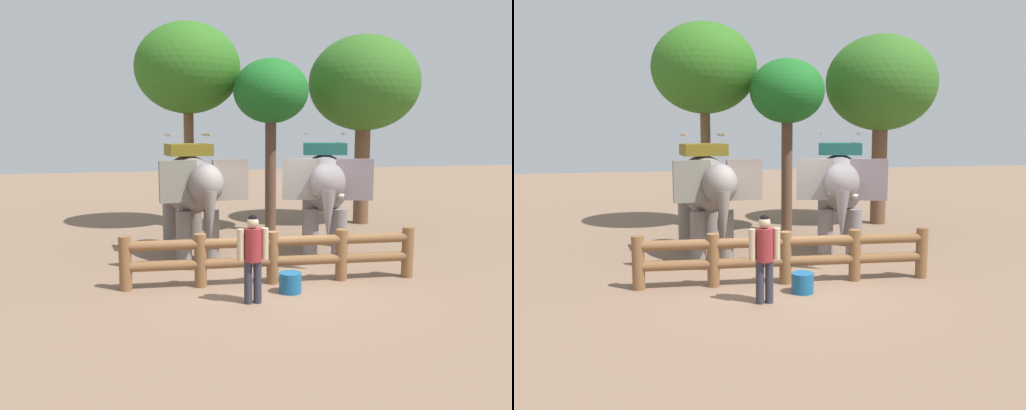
% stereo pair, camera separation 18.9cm
% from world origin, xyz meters
% --- Properties ---
extents(ground_plane, '(60.00, 60.00, 0.00)m').
position_xyz_m(ground_plane, '(0.00, 0.00, 0.00)').
color(ground_plane, '#81644E').
extents(log_fence, '(5.94, 0.71, 1.05)m').
position_xyz_m(log_fence, '(0.00, 0.10, 0.60)').
color(log_fence, brown).
rests_on(log_fence, ground).
extents(elephant_near_left, '(1.97, 3.49, 2.96)m').
position_xyz_m(elephant_near_left, '(-1.24, 2.84, 1.67)').
color(elephant_near_left, slate).
rests_on(elephant_near_left, ground).
extents(elephant_center, '(2.43, 3.56, 2.98)m').
position_xyz_m(elephant_center, '(1.93, 2.29, 1.68)').
color(elephant_center, gray).
rests_on(elephant_center, ground).
extents(tourist_woman_in_black, '(0.56, 0.31, 1.59)m').
position_xyz_m(tourist_woman_in_black, '(-0.68, -1.02, 0.92)').
color(tourist_woman_in_black, '#2D2D39').
rests_on(tourist_woman_in_black, ground).
extents(tree_far_left, '(3.20, 3.20, 6.24)m').
position_xyz_m(tree_far_left, '(-0.79, 6.75, 4.84)').
color(tree_far_left, brown).
rests_on(tree_far_left, ground).
extents(tree_back_center, '(2.19, 2.19, 5.09)m').
position_xyz_m(tree_back_center, '(1.46, 5.45, 4.06)').
color(tree_back_center, brown).
rests_on(tree_back_center, ground).
extents(tree_far_right, '(3.51, 3.51, 5.99)m').
position_xyz_m(tree_far_right, '(4.73, 6.15, 4.44)').
color(tree_far_right, brown).
rests_on(tree_far_right, ground).
extents(feed_bucket, '(0.42, 0.42, 0.38)m').
position_xyz_m(feed_bucket, '(0.15, -0.58, 0.19)').
color(feed_bucket, '#19598C').
rests_on(feed_bucket, ground).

